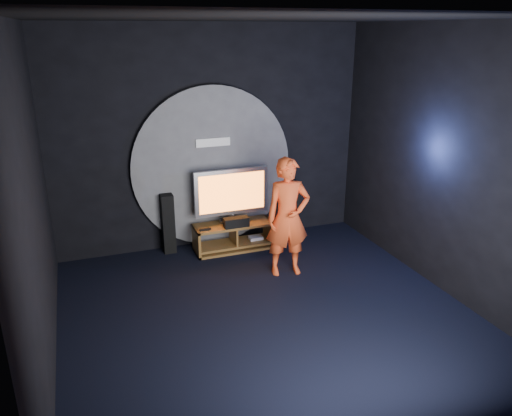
{
  "coord_description": "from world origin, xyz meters",
  "views": [
    {
      "loc": [
        -2.02,
        -5.06,
        3.4
      ],
      "look_at": [
        0.23,
        1.05,
        1.05
      ],
      "focal_mm": 35.0,
      "sensor_mm": 36.0,
      "label": 1
    }
  ],
  "objects": [
    {
      "name": "subwoofer",
      "position": [
        1.06,
        2.24,
        0.17
      ],
      "size": [
        0.3,
        0.3,
        0.33
      ],
      "primitive_type": "cube",
      "color": "black",
      "rests_on": "ground"
    },
    {
      "name": "ceiling",
      "position": [
        0.0,
        0.0,
        3.5
      ],
      "size": [
        5.0,
        5.0,
        0.01
      ],
      "primitive_type": "cube",
      "color": "black",
      "rests_on": "back_wall"
    },
    {
      "name": "tv",
      "position": [
        0.21,
        2.12,
        0.93
      ],
      "size": [
        1.2,
        0.22,
        0.88
      ],
      "color": "#A3A3AA",
      "rests_on": "media_console"
    },
    {
      "name": "back_wall",
      "position": [
        0.0,
        2.5,
        1.75
      ],
      "size": [
        5.0,
        0.04,
        3.5
      ],
      "primitive_type": "cube",
      "color": "black",
      "rests_on": "ground"
    },
    {
      "name": "right_wall",
      "position": [
        2.5,
        0.0,
        1.75
      ],
      "size": [
        0.04,
        5.0,
        3.5
      ],
      "primitive_type": "cube",
      "color": "black",
      "rests_on": "ground"
    },
    {
      "name": "left_wall",
      "position": [
        -2.5,
        0.0,
        1.75
      ],
      "size": [
        0.04,
        5.0,
        3.5
      ],
      "primitive_type": "cube",
      "color": "black",
      "rests_on": "ground"
    },
    {
      "name": "remote",
      "position": [
        -0.29,
        1.93,
        0.46
      ],
      "size": [
        0.18,
        0.05,
        0.02
      ],
      "primitive_type": "cube",
      "color": "black",
      "rests_on": "media_console"
    },
    {
      "name": "floor",
      "position": [
        0.0,
        0.0,
        0.0
      ],
      "size": [
        5.0,
        5.0,
        0.0
      ],
      "primitive_type": "plane",
      "color": "black",
      "rests_on": "ground"
    },
    {
      "name": "tower_speaker_left",
      "position": [
        -0.8,
        2.32,
        0.48
      ],
      "size": [
        0.19,
        0.22,
        0.97
      ],
      "primitive_type": "cube",
      "color": "black",
      "rests_on": "ground"
    },
    {
      "name": "front_wall",
      "position": [
        0.0,
        -2.5,
        1.75
      ],
      "size": [
        5.0,
        0.04,
        3.5
      ],
      "primitive_type": "cube",
      "color": "black",
      "rests_on": "ground"
    },
    {
      "name": "wall_disc_panel",
      "position": [
        0.0,
        2.44,
        1.3
      ],
      "size": [
        2.6,
        0.11,
        2.6
      ],
      "color": "#515156",
      "rests_on": "ground"
    },
    {
      "name": "tower_speaker_right",
      "position": [
        1.32,
        2.25,
        0.48
      ],
      "size": [
        0.19,
        0.22,
        0.97
      ],
      "primitive_type": "cube",
      "color": "black",
      "rests_on": "ground"
    },
    {
      "name": "player",
      "position": [
        0.69,
        1.0,
        0.87
      ],
      "size": [
        0.68,
        0.5,
        1.73
      ],
      "primitive_type": "imported",
      "rotation": [
        0.0,
        0.0,
        -0.14
      ],
      "color": "#EC4D20",
      "rests_on": "ground"
    },
    {
      "name": "media_console",
      "position": [
        0.21,
        2.05,
        0.2
      ],
      "size": [
        1.27,
        0.45,
        0.45
      ],
      "color": "brown",
      "rests_on": "ground"
    },
    {
      "name": "center_speaker",
      "position": [
        0.21,
        1.9,
        0.53
      ],
      "size": [
        0.4,
        0.15,
        0.15
      ],
      "primitive_type": "cube",
      "color": "black",
      "rests_on": "media_console"
    }
  ]
}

